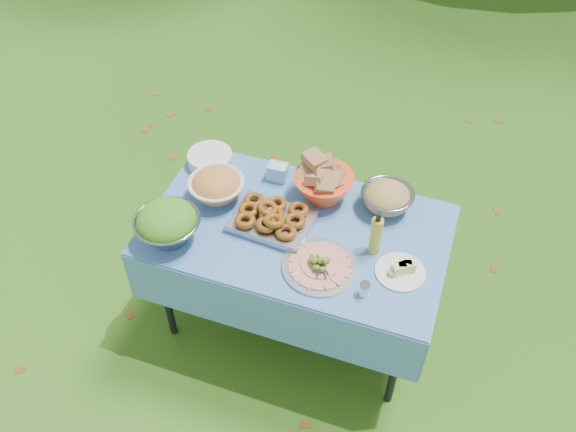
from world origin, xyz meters
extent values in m
plane|color=#15370A|center=(0.00, 0.00, 0.00)|extent=(80.00, 80.00, 0.00)
cube|color=#84C8FF|center=(0.00, 0.00, 0.38)|extent=(1.46, 0.86, 0.76)
cylinder|color=silver|center=(-0.60, 0.30, 0.80)|extent=(0.25, 0.25, 0.07)
cube|color=#8FD5F1|center=(-0.21, 0.31, 0.81)|extent=(0.10, 0.08, 0.09)
cylinder|color=pink|center=(-0.08, 0.38, 0.84)|extent=(0.06, 0.06, 0.15)
cube|color=#A4A4A8|center=(-0.12, -0.02, 0.81)|extent=(0.40, 0.30, 0.09)
cylinder|color=silver|center=(0.18, -0.20, 0.80)|extent=(0.45, 0.45, 0.08)
cylinder|color=gold|center=(0.39, -0.01, 0.89)|extent=(0.06, 0.06, 0.25)
cylinder|color=silver|center=(0.54, -0.10, 0.79)|extent=(0.31, 0.31, 0.06)
cylinder|color=white|center=(0.41, -0.28, 0.80)|extent=(0.06, 0.06, 0.07)
camera|label=1|loc=(0.64, -1.93, 2.95)|focal=38.00mm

